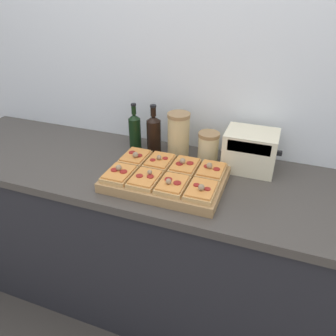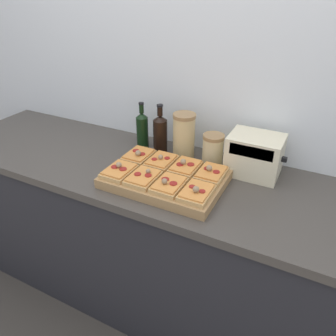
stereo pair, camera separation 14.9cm
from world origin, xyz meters
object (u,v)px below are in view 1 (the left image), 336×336
Objects in this scene: olive_oil_bottle at (135,131)px; wine_bottle at (154,133)px; grain_jar_tall at (178,135)px; cutting_board at (166,179)px; toaster_oven at (250,150)px; grain_jar_short at (208,147)px.

olive_oil_bottle is 0.11m from wine_bottle.
cutting_board is at bearing -83.05° from grain_jar_tall.
toaster_oven is at bearing -0.08° from olive_oil_bottle.
wine_bottle is at bearing 180.00° from grain_jar_short.
wine_bottle is 1.11× the size of grain_jar_tall.
toaster_oven is at bearing -0.10° from wine_bottle.
wine_bottle is (-0.17, 0.27, 0.09)m from cutting_board.
olive_oil_bottle is 1.09× the size of grain_jar_tall.
grain_jar_short is (0.29, 0.00, -0.03)m from wine_bottle.
wine_bottle reaches higher than cutting_board.
cutting_board is 1.99× the size of wine_bottle.
cutting_board is at bearing -44.32° from olive_oil_bottle.
grain_jar_short is at bearing -0.00° from grain_jar_tall.
olive_oil_bottle is 0.25m from grain_jar_tall.
toaster_oven is at bearing -0.13° from grain_jar_tall.
grain_jar_tall is 1.51× the size of grain_jar_short.
grain_jar_tall reaches higher than cutting_board.
grain_jar_tall reaches higher than toaster_oven.
grain_jar_tall is at bearing 179.87° from toaster_oven.
toaster_oven is (0.61, -0.00, -0.01)m from olive_oil_bottle.
grain_jar_tall is 0.36m from toaster_oven.
grain_jar_short is 0.59× the size of toaster_oven.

